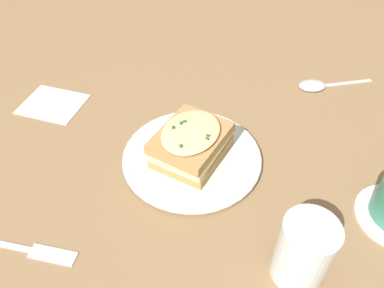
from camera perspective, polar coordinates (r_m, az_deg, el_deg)
The scene contains 7 objects.
ground_plane at distance 0.63m, azimuth -0.54°, elevation -3.65°, with size 2.40×2.40×0.00m, color olive.
dinner_plate at distance 0.63m, azimuth 0.00°, elevation -1.98°, with size 0.24×0.24×0.01m.
sandwich at distance 0.61m, azimuth -0.07°, elevation 0.20°, with size 0.12×0.14×0.06m.
water_glass at distance 0.50m, azimuth 16.66°, elevation -15.43°, with size 0.07×0.07×0.10m, color silver.
fork at distance 0.58m, azimuth -23.33°, elevation -14.62°, with size 0.16×0.09×0.00m.
spoon at distance 0.84m, azimuth 18.44°, elevation 8.50°, with size 0.13×0.14×0.01m.
napkin at distance 0.80m, azimuth -20.45°, elevation 5.77°, with size 0.12×0.10×0.00m, color white.
Camera 1 is at (-0.26, 0.32, 0.47)m, focal length 35.00 mm.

